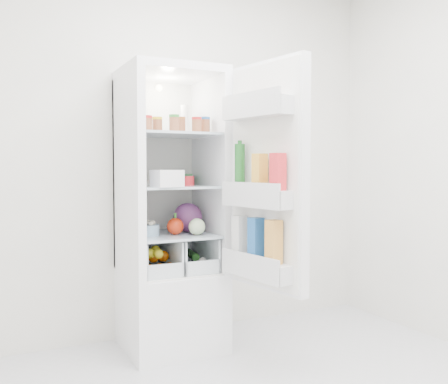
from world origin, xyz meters
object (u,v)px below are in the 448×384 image
mushroom_bowl (148,230)px  refrigerator (168,245)px  red_cabbage (188,217)px  fridge_door (265,182)px

mushroom_bowl → refrigerator: bearing=26.1°
refrigerator → red_cabbage: refrigerator is taller
refrigerator → mushroom_bowl: 0.22m
refrigerator → red_cabbage: bearing=-8.4°
refrigerator → fridge_door: size_ratio=1.38×
red_cabbage → fridge_door: size_ratio=0.15×
refrigerator → mushroom_bowl: (-0.17, -0.08, 0.12)m
red_cabbage → fridge_door: bearing=-70.0°
red_cabbage → fridge_door: 0.70m
refrigerator → fridge_door: 0.84m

